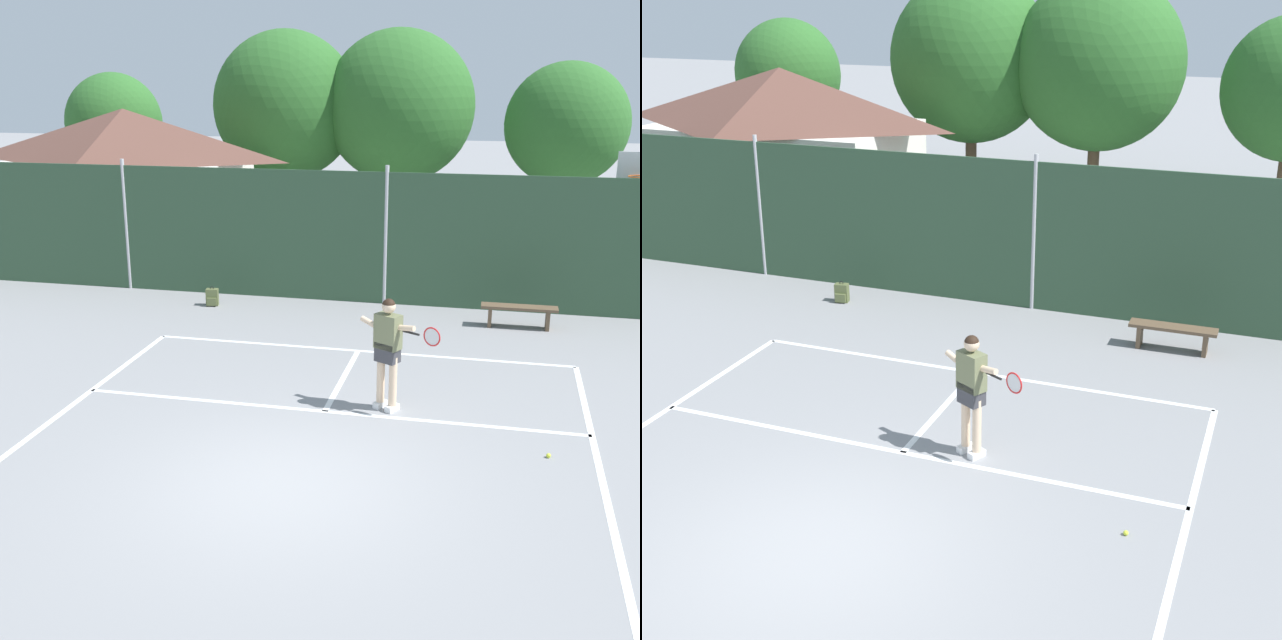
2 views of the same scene
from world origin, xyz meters
TOP-DOWN VIEW (x-y plane):
  - ground_plane at (0.00, 0.00)m, footprint 120.00×120.00m
  - court_markings at (0.00, 0.65)m, footprint 8.30×11.10m
  - chainlink_fence at (0.00, 9.00)m, footprint 26.09×0.09m
  - basketball_hoop at (5.50, 10.15)m, footprint 0.90×0.67m
  - clubhouse_building at (-8.73, 13.72)m, footprint 7.34×4.76m
  - treeline_backdrop at (-1.42, 18.95)m, footprint 27.00×4.63m
  - tennis_player at (0.96, 2.79)m, footprint 1.34×0.64m
  - tennis_ball at (3.43, 1.60)m, footprint 0.07×0.07m
  - backpack_olive at (-3.91, 7.92)m, footprint 0.31×0.28m
  - courtside_bench at (3.08, 7.75)m, footprint 1.60×0.36m

SIDE VIEW (x-z plane):
  - ground_plane at x=0.00m, z-range 0.00..0.00m
  - court_markings at x=0.00m, z-range 0.00..0.01m
  - tennis_ball at x=3.43m, z-range 0.00..0.07m
  - backpack_olive at x=-3.91m, z-range -0.04..0.42m
  - courtside_bench at x=3.08m, z-range 0.12..0.60m
  - tennis_player at x=0.96m, z-range 0.18..2.04m
  - chainlink_fence at x=0.00m, z-range -0.07..3.17m
  - clubhouse_building at x=-8.73m, z-range 0.08..4.31m
  - basketball_hoop at x=5.50m, z-range 0.54..4.09m
  - treeline_backdrop at x=-1.42m, z-range 0.53..7.26m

